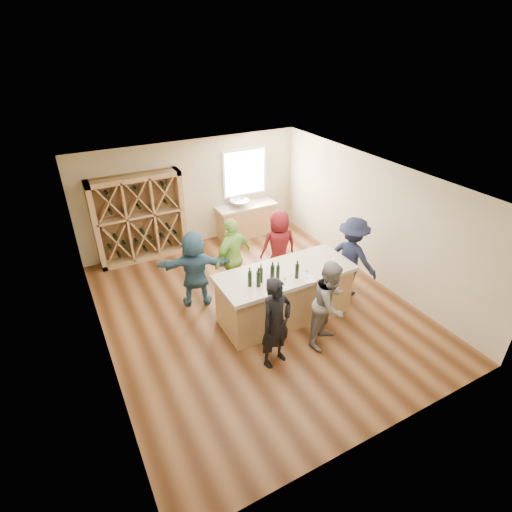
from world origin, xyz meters
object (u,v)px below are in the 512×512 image
sink (240,203)px  person_server (351,257)px  wine_bottle_c (261,275)px  wine_bottle_d (272,274)px  person_far_left (195,269)px  wine_rack (140,219)px  person_far_right (279,246)px  wine_bottle_a (250,279)px  person_near_right (330,304)px  wine_bottle_f (297,271)px  tasting_counter_base (285,296)px  person_far_mid (233,257)px  wine_bottle_b (258,279)px  wine_bottle_e (278,273)px  person_near_left (276,323)px

sink → person_server: (0.86, -3.65, -0.10)m
person_server → wine_bottle_c: bearing=72.0°
wine_bottle_c → wine_bottle_d: 0.21m
wine_bottle_c → wine_bottle_d: (0.20, -0.07, 0.02)m
wine_bottle_c → person_far_left: size_ratio=0.18×
sink → wine_rack: bearing=178.5°
person_server → person_far_right: bearing=18.4°
wine_rack → wine_bottle_a: bearing=-75.0°
wine_bottle_c → wine_rack: bearing=108.3°
person_near_right → wine_bottle_f: size_ratio=5.69×
wine_bottle_a → wine_bottle_c: size_ratio=1.02×
wine_rack → tasting_counter_base: bearing=-63.3°
person_far_mid → wine_bottle_b: bearing=60.4°
person_server → wine_bottle_d: bearing=74.3°
person_far_mid → wine_bottle_c: bearing=64.4°
person_far_mid → tasting_counter_base: bearing=90.5°
tasting_counter_base → wine_bottle_b: (-0.72, -0.21, 0.74)m
person_near_right → tasting_counter_base: bearing=80.8°
wine_rack → wine_bottle_d: 4.21m
person_far_left → wine_bottle_f: 2.18m
sink → wine_bottle_e: (-1.10, -3.86, 0.21)m
person_far_right → wine_bottle_b: bearing=57.9°
wine_bottle_d → person_server: 2.13m
person_far_right → wine_bottle_f: person_far_right is taller
wine_rack → wine_bottle_c: (1.28, -3.86, 0.13)m
wine_bottle_e → person_near_right: 1.10m
wine_rack → sink: size_ratio=4.06×
wine_bottle_c → wine_bottle_f: size_ratio=1.00×
wine_bottle_c → wine_bottle_e: size_ratio=1.03×
wine_rack → person_near_right: (2.20, -4.77, -0.25)m
person_far_right → person_near_right: bearing=92.1°
wine_bottle_a → person_near_left: (0.03, -0.90, -0.37)m
wine_bottle_d → person_server: (2.09, 0.22, -0.34)m
person_far_left → wine_rack: bearing=-58.7°
wine_bottle_e → tasting_counter_base: bearing=30.9°
wine_bottle_c → person_far_mid: (0.07, 1.37, -0.33)m
person_far_mid → person_near_right: bearing=87.8°
wine_rack → person_near_right: wine_rack is taller
person_far_mid → person_far_left: bearing=-24.3°
person_near_right → wine_bottle_d: bearing=104.5°
wine_bottle_d → wine_bottle_e: wine_bottle_d is taller
wine_bottle_a → wine_bottle_f: (0.90, -0.18, -0.00)m
wine_bottle_c → person_far_left: (-0.79, 1.39, -0.39)m
wine_bottle_b → person_near_right: size_ratio=0.19×
person_far_right → wine_bottle_c: bearing=58.3°
sink → person_far_left: person_far_left is taller
person_far_right → person_far_left: person_far_right is taller
person_far_mid → person_far_right: size_ratio=1.05×
wine_bottle_b → wine_bottle_c: 0.15m
person_near_right → person_far_right: bearing=56.0°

